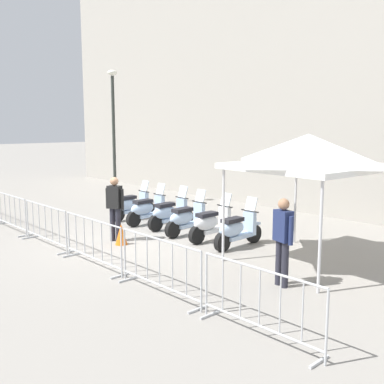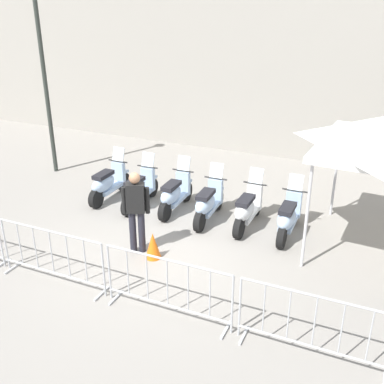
# 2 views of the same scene
# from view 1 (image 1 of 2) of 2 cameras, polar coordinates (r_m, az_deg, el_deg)

# --- Properties ---
(ground_plane) EXTENTS (120.00, 120.00, 0.00)m
(ground_plane) POSITION_cam_1_polar(r_m,az_deg,el_deg) (12.31, -8.36, -6.28)
(ground_plane) COLOR gray
(building_facade) EXTENTS (28.10, 4.14, 10.89)m
(building_facade) POSITION_cam_1_polar(r_m,az_deg,el_deg) (17.95, 13.99, 15.75)
(building_facade) COLOR #9E998E
(building_facade) RESTS_ON ground
(motorcycle_0) EXTENTS (0.56, 1.73, 1.24)m
(motorcycle_0) POSITION_cam_1_polar(r_m,az_deg,el_deg) (15.11, -7.58, -1.70)
(motorcycle_0) COLOR black
(motorcycle_0) RESTS_ON ground
(motorcycle_1) EXTENTS (0.57, 1.73, 1.24)m
(motorcycle_1) POSITION_cam_1_polar(r_m,az_deg,el_deg) (14.34, -5.61, -2.23)
(motorcycle_1) COLOR black
(motorcycle_1) RESTS_ON ground
(motorcycle_2) EXTENTS (0.56, 1.73, 1.24)m
(motorcycle_2) POSITION_cam_1_polar(r_m,az_deg,el_deg) (13.70, -2.85, -2.71)
(motorcycle_2) COLOR black
(motorcycle_2) RESTS_ON ground
(motorcycle_3) EXTENTS (0.57, 1.73, 1.24)m
(motorcycle_3) POSITION_cam_1_polar(r_m,az_deg,el_deg) (12.92, -0.67, -3.39)
(motorcycle_3) COLOR black
(motorcycle_3) RESTS_ON ground
(motorcycle_4) EXTENTS (0.56, 1.73, 1.24)m
(motorcycle_4) POSITION_cam_1_polar(r_m,az_deg,el_deg) (12.31, 2.44, -4.01)
(motorcycle_4) COLOR black
(motorcycle_4) RESTS_ON ground
(motorcycle_5) EXTENTS (0.56, 1.73, 1.24)m
(motorcycle_5) POSITION_cam_1_polar(r_m,az_deg,el_deg) (11.67, 5.60, -4.75)
(motorcycle_5) COLOR black
(motorcycle_5) RESTS_ON ground
(barrier_segment_1) EXTENTS (2.24, 0.57, 1.07)m
(barrier_segment_1) POSITION_cam_1_polar(r_m,az_deg,el_deg) (14.49, -21.75, -2.40)
(barrier_segment_1) COLOR #B2B5B7
(barrier_segment_1) RESTS_ON ground
(barrier_segment_2) EXTENTS (2.24, 0.57, 1.07)m
(barrier_segment_2) POSITION_cam_1_polar(r_m,az_deg,el_deg) (12.38, -17.81, -4.00)
(barrier_segment_2) COLOR #B2B5B7
(barrier_segment_2) RESTS_ON ground
(barrier_segment_3) EXTENTS (2.24, 0.57, 1.07)m
(barrier_segment_3) POSITION_cam_1_polar(r_m,az_deg,el_deg) (10.37, -12.26, -6.21)
(barrier_segment_3) COLOR #B2B5B7
(barrier_segment_3) RESTS_ON ground
(barrier_segment_4) EXTENTS (2.24, 0.57, 1.07)m
(barrier_segment_4) POSITION_cam_1_polar(r_m,az_deg,el_deg) (8.52, -4.09, -9.31)
(barrier_segment_4) COLOR #B2B5B7
(barrier_segment_4) RESTS_ON ground
(barrier_segment_5) EXTENTS (2.24, 0.57, 1.07)m
(barrier_segment_5) POSITION_cam_1_polar(r_m,az_deg,el_deg) (6.96, 8.41, -13.57)
(barrier_segment_5) COLOR #B2B5B7
(barrier_segment_5) RESTS_ON ground
(street_lamp) EXTENTS (0.36, 0.36, 5.09)m
(street_lamp) POSITION_cam_1_polar(r_m,az_deg,el_deg) (17.67, -9.77, 8.44)
(street_lamp) COLOR #2D332D
(street_lamp) RESTS_ON ground
(officer_near_row_end) EXTENTS (0.50, 0.36, 1.73)m
(officer_near_row_end) POSITION_cam_1_polar(r_m,az_deg,el_deg) (12.31, -9.60, -1.62)
(officer_near_row_end) COLOR #23232D
(officer_near_row_end) RESTS_ON ground
(officer_mid_plaza) EXTENTS (0.54, 0.29, 1.73)m
(officer_mid_plaza) POSITION_cam_1_polar(r_m,az_deg,el_deg) (8.97, 11.26, -5.51)
(officer_mid_plaza) COLOR #23232D
(officer_mid_plaza) RESTS_ON ground
(canopy_tent) EXTENTS (2.88, 2.88, 2.91)m
(canopy_tent) POSITION_cam_1_polar(r_m,az_deg,el_deg) (10.31, 14.28, 4.87)
(canopy_tent) COLOR silver
(canopy_tent) RESTS_ON ground
(traffic_cone) EXTENTS (0.32, 0.32, 0.55)m
(traffic_cone) POSITION_cam_1_polar(r_m,az_deg,el_deg) (12.07, -8.82, -5.23)
(traffic_cone) COLOR orange
(traffic_cone) RESTS_ON ground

